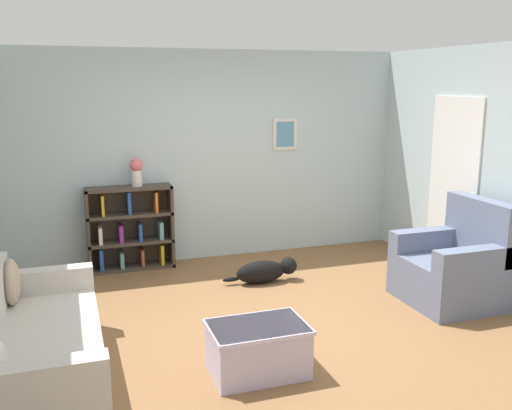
# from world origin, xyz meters

# --- Properties ---
(ground_plane) EXTENTS (14.00, 14.00, 0.00)m
(ground_plane) POSITION_xyz_m (0.00, 0.00, 0.00)
(ground_plane) COLOR brown
(wall_back) EXTENTS (5.60, 0.13, 2.60)m
(wall_back) POSITION_xyz_m (0.00, 2.25, 1.30)
(wall_back) COLOR silver
(wall_back) RESTS_ON ground_plane
(wall_right) EXTENTS (0.16, 5.00, 2.60)m
(wall_right) POSITION_xyz_m (2.55, 0.02, 1.29)
(wall_right) COLOR silver
(wall_right) RESTS_ON ground_plane
(couch) EXTENTS (0.86, 1.96, 0.79)m
(couch) POSITION_xyz_m (-2.03, -0.48, 0.29)
(couch) COLOR beige
(couch) RESTS_ON ground_plane
(bookshelf) EXTENTS (1.01, 0.28, 1.01)m
(bookshelf) POSITION_xyz_m (-1.03, 2.06, 0.49)
(bookshelf) COLOR #42382D
(bookshelf) RESTS_ON ground_plane
(recliner_chair) EXTENTS (0.88, 0.93, 1.05)m
(recliner_chair) POSITION_xyz_m (1.98, -0.08, 0.37)
(recliner_chair) COLOR slate
(recliner_chair) RESTS_ON ground_plane
(coffee_table) EXTENTS (0.74, 0.50, 0.40)m
(coffee_table) POSITION_xyz_m (-0.41, -0.85, 0.21)
(coffee_table) COLOR #BCB2D1
(coffee_table) RESTS_ON ground_plane
(dog) EXTENTS (0.86, 0.23, 0.26)m
(dog) POSITION_xyz_m (0.34, 1.06, 0.13)
(dog) COLOR black
(dog) RESTS_ON ground_plane
(vase) EXTENTS (0.16, 0.16, 0.33)m
(vase) POSITION_xyz_m (-0.92, 2.04, 1.19)
(vase) COLOR silver
(vase) RESTS_ON bookshelf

